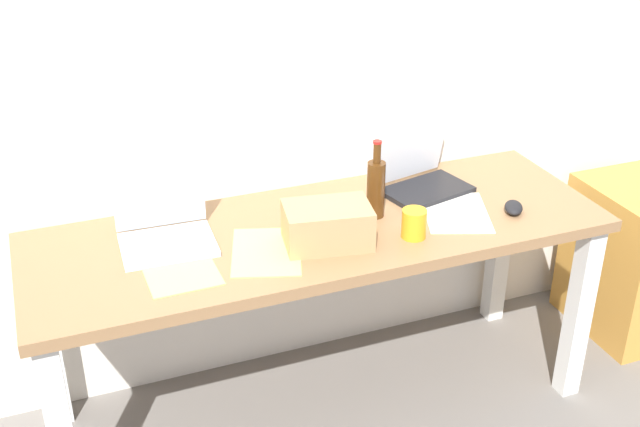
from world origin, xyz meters
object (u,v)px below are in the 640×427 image
at_px(laptop_right, 420,175).
at_px(cardboard_box, 327,225).
at_px(computer_mouse, 514,208).
at_px(desk, 320,254).
at_px(laptop_left, 165,230).
at_px(coffee_mug, 414,224).
at_px(filing_cabinet, 635,258).
at_px(beer_bottle, 376,187).

distance_m(laptop_right, cardboard_box, 0.52).
bearing_deg(computer_mouse, desk, -161.06).
height_order(laptop_left, computer_mouse, laptop_left).
height_order(coffee_mug, filing_cabinet, coffee_mug).
height_order(cardboard_box, coffee_mug, cardboard_box).
relative_size(computer_mouse, filing_cabinet, 0.16).
bearing_deg(computer_mouse, beer_bottle, -167.06).
distance_m(desk, laptop_left, 0.52).
xyz_separation_m(cardboard_box, filing_cabinet, (1.41, 0.13, -0.49)).
xyz_separation_m(laptop_right, cardboard_box, (-0.46, -0.25, 0.01)).
bearing_deg(computer_mouse, laptop_right, 158.22).
bearing_deg(coffee_mug, cardboard_box, 167.94).
bearing_deg(computer_mouse, cardboard_box, -151.51).
relative_size(computer_mouse, cardboard_box, 0.37).
bearing_deg(cardboard_box, laptop_left, 157.88).
bearing_deg(beer_bottle, desk, -177.61).
xyz_separation_m(desk, cardboard_box, (-0.02, -0.11, 0.17)).
distance_m(beer_bottle, coffee_mug, 0.19).
bearing_deg(desk, cardboard_box, -99.02).
xyz_separation_m(laptop_right, beer_bottle, (-0.24, -0.13, 0.05)).
height_order(desk, laptop_left, laptop_left).
bearing_deg(laptop_right, coffee_mug, -120.62).
relative_size(desk, beer_bottle, 7.04).
bearing_deg(cardboard_box, coffee_mug, -12.06).
distance_m(beer_bottle, filing_cabinet, 1.31).
bearing_deg(desk, computer_mouse, -11.81).
xyz_separation_m(computer_mouse, filing_cabinet, (0.74, 0.15, -0.45)).
height_order(beer_bottle, coffee_mug, beer_bottle).
bearing_deg(desk, laptop_left, 170.45).
distance_m(desk, computer_mouse, 0.68).
xyz_separation_m(laptop_left, laptop_right, (0.93, 0.06, 0.01)).
height_order(laptop_right, coffee_mug, laptop_right).
bearing_deg(laptop_right, filing_cabinet, -7.32).
xyz_separation_m(desk, filing_cabinet, (1.39, 0.02, -0.33)).
relative_size(desk, coffee_mug, 20.13).
bearing_deg(laptop_right, desk, -162.19).
height_order(laptop_right, beer_bottle, beer_bottle).
xyz_separation_m(desk, coffee_mug, (0.26, -0.17, 0.15)).
distance_m(laptop_right, filing_cabinet, 1.08).
xyz_separation_m(laptop_right, coffee_mug, (-0.18, -0.31, -0.01)).
bearing_deg(coffee_mug, laptop_left, 161.43).
relative_size(laptop_right, filing_cabinet, 0.54).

